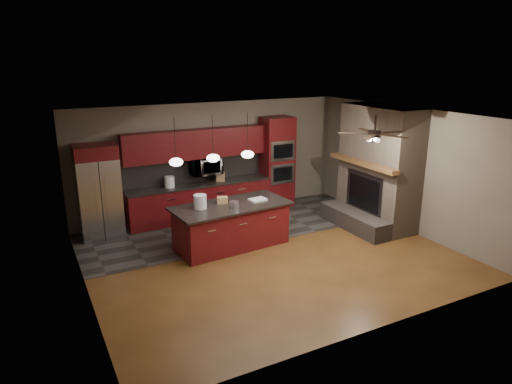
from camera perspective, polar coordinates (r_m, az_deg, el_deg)
ground at (r=9.33m, az=1.78°, el=-7.86°), size 7.00×7.00×0.00m
ceiling at (r=8.56m, az=1.95°, el=9.46°), size 7.00×6.00×0.02m
back_wall at (r=11.47m, az=-5.52°, el=4.13°), size 7.00×0.02×2.80m
right_wall at (r=10.94m, az=18.08°, el=2.77°), size 0.02×6.00×2.80m
left_wall at (r=7.82m, az=-21.14°, el=-2.92°), size 0.02×6.00×2.80m
slate_tile_patch at (r=10.81m, az=-2.90°, el=-4.32°), size 7.00×2.40×0.01m
fireplace_column at (r=10.92m, az=14.84°, el=2.47°), size 1.30×2.10×2.80m
back_cabinetry at (r=11.19m, az=-7.21°, el=1.10°), size 3.59×0.64×2.20m
oven_tower at (r=11.97m, az=2.63°, el=3.71°), size 0.80×0.63×2.38m
microwave at (r=11.16m, az=-6.33°, el=3.24°), size 0.73×0.41×0.50m
refrigerator at (r=10.49m, az=-19.09°, el=0.04°), size 0.89×0.75×2.07m
kitchen_island at (r=9.59m, az=-3.10°, el=-4.18°), size 2.52×1.30×0.92m
white_bucket at (r=9.22m, az=-7.00°, el=-1.21°), size 0.30×0.30×0.28m
paint_can at (r=9.23m, az=-2.72°, el=-1.57°), size 0.24×0.24×0.13m
paint_tray at (r=9.70m, az=0.20°, el=-0.94°), size 0.38×0.28×0.04m
cardboard_box at (r=9.51m, az=-4.24°, el=-1.02°), size 0.25×0.21×0.14m
counter_bucket at (r=10.89m, az=-10.77°, el=1.24°), size 0.29×0.29×0.26m
counter_box at (r=11.27m, az=-4.45°, el=1.92°), size 0.25×0.23×0.23m
pendant_left at (r=8.69m, az=-9.96°, el=3.73°), size 0.26×0.26×0.92m
pendant_center at (r=8.93m, az=-5.38°, el=4.27°), size 0.26×0.26×0.92m
pendant_right at (r=9.23m, az=-1.06°, el=4.75°), size 0.26×0.26×0.92m
ceiling_fan at (r=9.01m, az=14.60°, el=7.10°), size 1.27×1.33×0.41m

